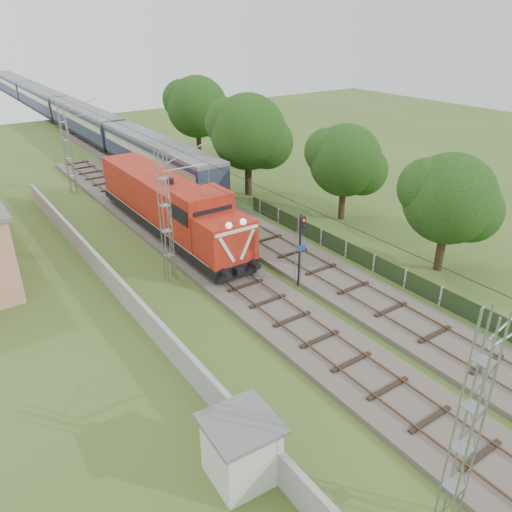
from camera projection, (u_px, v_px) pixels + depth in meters
ground at (341, 361)px, 23.52m from camera, size 140.00×140.00×0.00m
track_main at (256, 296)px, 28.63m from camera, size 4.20×70.00×0.45m
track_side at (216, 212)px, 40.81m from camera, size 4.20×80.00×0.45m
catenary at (166, 217)px, 29.13m from camera, size 3.31×70.00×8.00m
boundary_wall at (115, 283)px, 28.75m from camera, size 0.25×40.00×1.50m
fence at (405, 279)px, 29.58m from camera, size 0.12×32.00×1.20m
locomotive at (169, 205)px, 35.84m from camera, size 3.24×18.49×4.69m
coach_rake at (61, 108)px, 72.74m from camera, size 2.98×88.76×3.44m
signal_post at (301, 239)px, 28.61m from camera, size 0.50×0.39×4.55m
relay_hut at (241, 449)px, 17.14m from camera, size 2.53×2.53×2.49m
tree_a at (450, 200)px, 29.97m from camera, size 5.82×5.54×7.54m
tree_b at (346, 161)px, 37.92m from camera, size 5.79×5.51×7.50m
tree_c at (249, 133)px, 42.93m from camera, size 6.87×6.54×8.90m
tree_d at (198, 108)px, 54.26m from camera, size 6.94×6.61×9.00m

